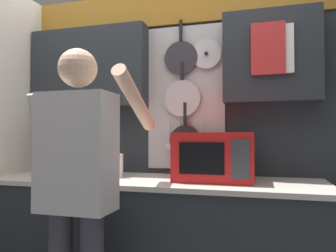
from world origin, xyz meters
The scene contains 6 objects.
base_cabinet_counter centered at (0.00, 0.00, 0.46)m, with size 2.19×0.67×0.92m.
back_wall_unit centered at (-0.01, 0.30, 1.41)m, with size 2.76×0.23×2.31m.
microwave centered at (0.41, 0.01, 1.07)m, with size 0.48×0.35×0.30m.
knife_block centered at (-0.78, 0.01, 1.01)m, with size 0.13×0.16×0.26m.
utensil_crock centered at (-0.27, 0.01, 1.01)m, with size 0.11×0.11×0.34m.
person centered at (-0.22, -0.54, 0.98)m, with size 0.54×0.60×1.65m.
Camera 1 is at (0.69, -2.05, 1.20)m, focal length 35.00 mm.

